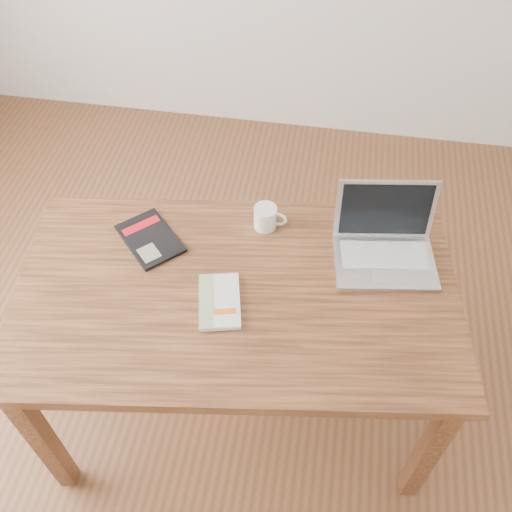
% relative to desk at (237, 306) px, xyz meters
% --- Properties ---
extents(room, '(4.04, 4.04, 2.70)m').
position_rel_desk_xyz_m(room, '(-0.13, -0.16, 0.69)').
color(room, brown).
rests_on(room, ground).
extents(desk, '(1.46, 0.96, 0.75)m').
position_rel_desk_xyz_m(desk, '(0.00, 0.00, 0.00)').
color(desk, '#543019').
rests_on(desk, ground).
extents(white_guidebook, '(0.16, 0.22, 0.02)m').
position_rel_desk_xyz_m(white_guidebook, '(-0.04, -0.06, 0.10)').
color(white_guidebook, beige).
rests_on(white_guidebook, desk).
extents(black_guidebook, '(0.27, 0.27, 0.01)m').
position_rel_desk_xyz_m(black_guidebook, '(-0.32, 0.16, 0.10)').
color(black_guidebook, black).
rests_on(black_guidebook, desk).
extents(laptop, '(0.35, 0.31, 0.22)m').
position_rel_desk_xyz_m(laptop, '(0.44, 0.22, 0.14)').
color(laptop, silver).
rests_on(laptop, desk).
extents(coffee_mug, '(0.11, 0.08, 0.08)m').
position_rel_desk_xyz_m(coffee_mug, '(0.05, 0.28, 0.13)').
color(coffee_mug, white).
rests_on(coffee_mug, desk).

